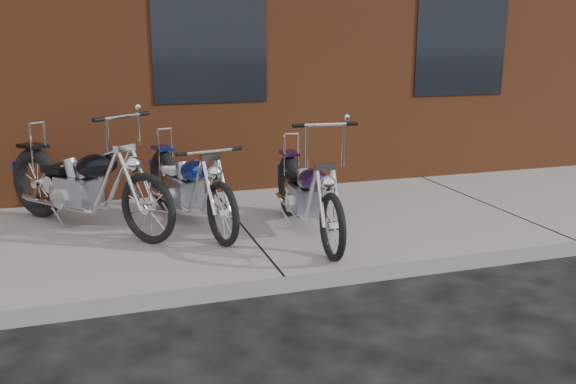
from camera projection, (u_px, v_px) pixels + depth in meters
name	position (u px, v px, depth m)	size (l,w,h in m)	color
ground	(285.00, 293.00, 5.08)	(120.00, 120.00, 0.00)	black
sidewalk	(242.00, 232.00, 6.45)	(22.00, 3.00, 0.15)	gray
chopper_purple	(307.00, 196.00, 6.08)	(0.52, 2.14, 1.20)	black
chopper_blue	(188.00, 188.00, 6.39)	(0.72, 2.14, 0.95)	black
chopper_third	(84.00, 187.00, 6.25)	(1.62, 1.94, 1.23)	black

